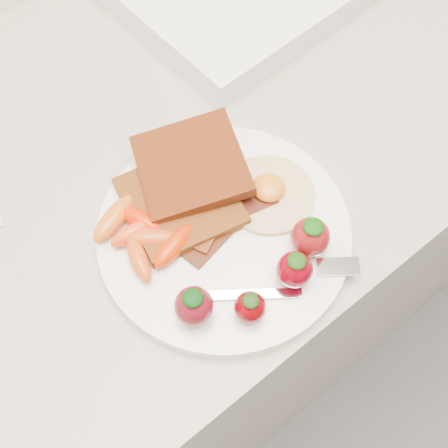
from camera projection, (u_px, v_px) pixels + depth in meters
counter at (167, 290)px, 1.06m from camera, size 2.00×0.60×0.90m
plate at (224, 232)px, 0.60m from camera, size 0.27×0.27×0.02m
toast_lower at (180, 202)px, 0.60m from camera, size 0.13×0.13×0.01m
toast_upper at (191, 165)px, 0.60m from camera, size 0.15×0.15×0.03m
fried_egg at (269, 192)px, 0.61m from camera, size 0.11×0.11×0.02m
bacon_strips at (223, 216)px, 0.59m from camera, size 0.13×0.08×0.01m
baby_carrots at (141, 235)px, 0.58m from camera, size 0.10×0.11×0.02m
strawberries at (266, 274)px, 0.54m from camera, size 0.17×0.07×0.05m
fork at (291, 282)px, 0.56m from camera, size 0.16×0.09×0.00m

